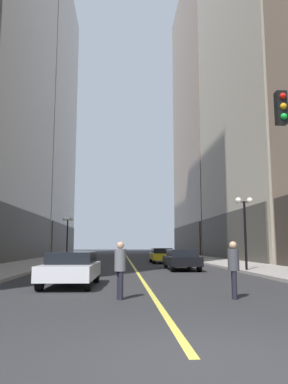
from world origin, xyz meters
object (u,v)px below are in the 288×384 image
(pedestrian_with_orange_bag, at_px, (234,265))
(car_yellow, at_px, (161,255))
(street_lamp_left_far, at_px, (67,229))
(street_lamp_right_mid, at_px, (245,217))
(car_white, at_px, (71,267))
(car_black, at_px, (181,259))
(pedestrian_in_grey_suit, at_px, (120,265))

(pedestrian_with_orange_bag, bearing_deg, car_yellow, 89.15)
(street_lamp_left_far, relative_size, street_lamp_right_mid, 1.00)
(car_white, height_order, street_lamp_right_mid, street_lamp_right_mid)
(car_white, xyz_separation_m, car_black, (5.86, 9.11, 0.00))
(street_lamp_left_far, xyz_separation_m, street_lamp_right_mid, (12.80, -17.07, 0.00))
(car_black, distance_m, car_yellow, 9.45)
(street_lamp_right_mid, bearing_deg, car_yellow, 107.62)
(pedestrian_in_grey_suit, distance_m, pedestrian_with_orange_bag, 3.39)
(car_black, bearing_deg, car_yellow, 91.45)
(street_lamp_left_far, bearing_deg, pedestrian_in_grey_suit, -79.01)
(pedestrian_with_orange_bag, bearing_deg, car_white, 143.96)
(pedestrian_in_grey_suit, bearing_deg, pedestrian_with_orange_bag, -2.44)
(car_white, relative_size, pedestrian_with_orange_bag, 2.50)
(car_white, distance_m, car_yellow, 19.39)
(street_lamp_left_far, bearing_deg, street_lamp_right_mid, -53.14)
(pedestrian_in_grey_suit, distance_m, street_lamp_right_mid, 13.11)
(car_white, bearing_deg, street_lamp_right_mid, 36.33)
(car_yellow, height_order, pedestrian_in_grey_suit, pedestrian_in_grey_suit)
(car_white, distance_m, pedestrian_in_grey_suit, 4.17)
(car_white, height_order, car_yellow, same)
(pedestrian_with_orange_bag, height_order, street_lamp_right_mid, street_lamp_right_mid)
(car_white, height_order, street_lamp_left_far, street_lamp_left_far)
(car_black, height_order, pedestrian_with_orange_bag, pedestrian_with_orange_bag)
(car_white, bearing_deg, pedestrian_in_grey_suit, -62.87)
(car_yellow, bearing_deg, pedestrian_with_orange_bag, -90.85)
(car_black, bearing_deg, car_white, -122.74)
(pedestrian_in_grey_suit, bearing_deg, car_yellow, 80.51)
(pedestrian_in_grey_suit, xyz_separation_m, pedestrian_with_orange_bag, (3.39, -0.14, 0.00))
(car_yellow, relative_size, pedestrian_in_grey_suit, 2.56)
(pedestrian_with_orange_bag, relative_size, street_lamp_left_far, 0.38)
(street_lamp_left_far, distance_m, street_lamp_right_mid, 21.34)
(street_lamp_right_mid, bearing_deg, pedestrian_with_orange_bag, -110.70)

